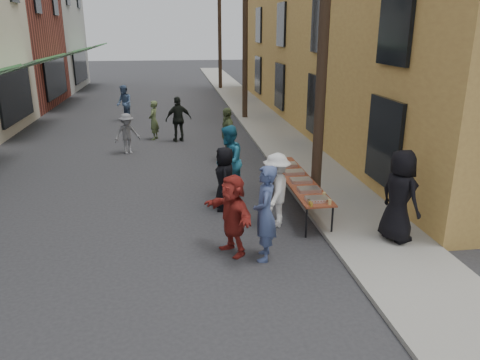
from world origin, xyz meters
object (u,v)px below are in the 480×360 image
object	(u,v)px
guest_front_a	(225,179)
guest_front_c	(229,161)
server	(400,196)
utility_pole_far	(220,25)
serving_table	(298,180)
utility_pole_mid	(245,25)
catering_tray_sausage	(317,199)
utility_pole_near	(324,22)

from	to	relation	value
guest_front_a	guest_front_c	distance (m)	1.02
guest_front_c	guest_front_a	bearing A→B (deg)	6.28
guest_front_a	server	size ratio (longest dim) A/B	0.83
utility_pole_far	serving_table	world-z (taller)	utility_pole_far
guest_front_a	utility_pole_mid	bearing A→B (deg)	171.67
utility_pole_far	catering_tray_sausage	xyz separation A→B (m)	(-0.50, -25.72, -3.71)
utility_pole_near	utility_pole_mid	size ratio (longest dim) A/B	1.00
serving_table	guest_front_c	bearing A→B (deg)	147.81
utility_pole_mid	guest_front_c	world-z (taller)	utility_pole_mid
catering_tray_sausage	guest_front_a	xyz separation A→B (m)	(-1.85, 1.69, 0.02)
utility_pole_mid	serving_table	size ratio (longest dim) A/B	2.25
guest_front_a	utility_pole_near	bearing A→B (deg)	93.33
utility_pole_far	guest_front_a	world-z (taller)	utility_pole_far
utility_pole_mid	utility_pole_far	bearing A→B (deg)	90.00
server	guest_front_a	bearing A→B (deg)	33.95
utility_pole_mid	server	world-z (taller)	utility_pole_mid
utility_pole_far	guest_front_a	size ratio (longest dim) A/B	5.58
guest_front_c	server	bearing A→B (deg)	60.53
server	serving_table	bearing A→B (deg)	12.07
utility_pole_mid	guest_front_c	size ratio (longest dim) A/B	4.65
utility_pole_mid	serving_table	bearing A→B (deg)	-92.37
utility_pole_near	serving_table	distance (m)	3.82
utility_pole_near	utility_pole_mid	bearing A→B (deg)	90.00
serving_table	guest_front_a	bearing A→B (deg)	178.73
utility_pole_mid	utility_pole_near	bearing A→B (deg)	-90.00
guest_front_c	serving_table	bearing A→B (deg)	76.19
utility_pole_mid	guest_front_a	xyz separation A→B (m)	(-2.35, -12.03, -3.69)
utility_pole_near	catering_tray_sausage	size ratio (longest dim) A/B	18.00
catering_tray_sausage	utility_pole_near	bearing A→B (deg)	73.76
utility_pole_far	utility_pole_near	bearing A→B (deg)	-90.00
serving_table	server	world-z (taller)	server
utility_pole_far	guest_front_c	size ratio (longest dim) A/B	4.65
utility_pole_near	utility_pole_far	distance (m)	24.00
utility_pole_mid	catering_tray_sausage	world-z (taller)	utility_pole_mid
utility_pole_far	catering_tray_sausage	size ratio (longest dim) A/B	18.00
guest_front_c	utility_pole_far	bearing A→B (deg)	-166.91
serving_table	guest_front_c	size ratio (longest dim) A/B	2.07
server	catering_tray_sausage	bearing A→B (deg)	42.86
utility_pole_near	utility_pole_far	xyz separation A→B (m)	(0.00, 24.00, 0.00)
utility_pole_near	utility_pole_mid	xyz separation A→B (m)	(0.00, 12.00, 0.00)
utility_pole_mid	utility_pole_far	world-z (taller)	same
guest_front_c	server	distance (m)	4.67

